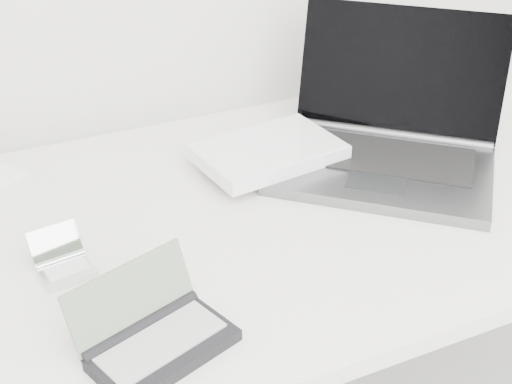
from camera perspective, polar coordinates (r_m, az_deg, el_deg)
name	(u,v)px	position (r m, az deg, el deg)	size (l,w,h in m)	color
desk	(262,228)	(1.29, 0.47, -2.93)	(1.60, 0.80, 0.73)	white
laptop_large	(357,144)	(1.39, 8.04, 3.85)	(0.62, 0.54, 0.27)	slate
pda_silver	(64,264)	(1.14, -15.13, -5.59)	(0.09, 0.10, 0.06)	silver
palmtop_charcoal	(154,335)	(0.98, -8.13, -11.29)	(0.22, 0.19, 0.10)	black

